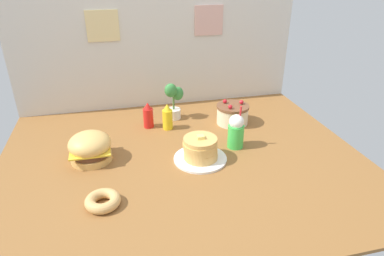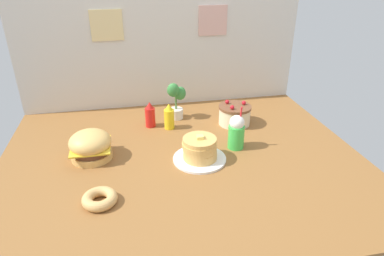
{
  "view_description": "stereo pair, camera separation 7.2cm",
  "coord_description": "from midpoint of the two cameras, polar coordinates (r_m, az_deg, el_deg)",
  "views": [
    {
      "loc": [
        -0.39,
        -1.82,
        1.16
      ],
      "look_at": [
        0.08,
        0.09,
        0.17
      ],
      "focal_mm": 31.7,
      "sensor_mm": 36.0,
      "label": 1
    },
    {
      "loc": [
        -0.32,
        -1.84,
        1.16
      ],
      "look_at": [
        0.08,
        0.09,
        0.17
      ],
      "focal_mm": 31.7,
      "sensor_mm": 36.0,
      "label": 2
    }
  ],
  "objects": [
    {
      "name": "ketchup_bottle",
      "position": [
        2.58,
        -6.27,
        2.16
      ],
      "size": [
        0.08,
        0.08,
        0.2
      ],
      "color": "red",
      "rests_on": "ground_plane"
    },
    {
      "name": "ground_plane",
      "position": [
        2.2,
        -0.61,
        -5.37
      ],
      "size": [
        2.32,
        1.9,
        0.02
      ],
      "primitive_type": "cube",
      "color": "brown"
    },
    {
      "name": "back_wall",
      "position": [
        2.88,
        -4.34,
        12.81
      ],
      "size": [
        2.32,
        0.04,
        0.93
      ],
      "color": "beige",
      "rests_on": "ground_plane"
    },
    {
      "name": "donut_pink_glaze",
      "position": [
        1.87,
        -14.19,
        -11.44
      ],
      "size": [
        0.19,
        0.19,
        0.06
      ],
      "color": "tan",
      "rests_on": "ground_plane"
    },
    {
      "name": "layer_cake",
      "position": [
        2.64,
        7.95,
        2.23
      ],
      "size": [
        0.25,
        0.25,
        0.18
      ],
      "color": "beige",
      "rests_on": "ground_plane"
    },
    {
      "name": "pancake_stack",
      "position": [
        2.15,
        2.27,
        -3.81
      ],
      "size": [
        0.34,
        0.34,
        0.18
      ],
      "color": "white",
      "rests_on": "ground_plane"
    },
    {
      "name": "mustard_bottle",
      "position": [
        2.54,
        -3.06,
        1.85
      ],
      "size": [
        0.08,
        0.08,
        0.2
      ],
      "color": "yellow",
      "rests_on": "ground_plane"
    },
    {
      "name": "cream_soda_cup",
      "position": [
        2.29,
        8.37,
        -0.68
      ],
      "size": [
        0.11,
        0.11,
        0.3
      ],
      "color": "green",
      "rests_on": "ground_plane"
    },
    {
      "name": "burger",
      "position": [
        2.24,
        -15.81,
        -2.87
      ],
      "size": [
        0.27,
        0.27,
        0.19
      ],
      "color": "#DBA859",
      "rests_on": "ground_plane"
    },
    {
      "name": "potted_plant",
      "position": [
        2.68,
        -1.99,
        4.86
      ],
      "size": [
        0.15,
        0.12,
        0.31
      ],
      "color": "white",
      "rests_on": "ground_plane"
    }
  ]
}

